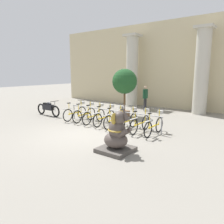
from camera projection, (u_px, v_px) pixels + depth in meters
The scene contains 17 objects.
ground_plane at pixel (83, 135), 8.97m from camera, with size 60.00×60.00×0.00m, color gray.
building_facade at pixel (170, 65), 15.14m from camera, with size 20.00×0.20×6.00m.
column_left at pixel (132, 71), 15.89m from camera, with size 1.05×1.05×5.16m.
column_right at pixel (202, 71), 12.98m from camera, with size 1.05×1.05×5.16m.
bike_rack at pixel (111, 113), 10.39m from camera, with size 5.26×0.05×0.77m.
bicycle_0 at pixel (76, 112), 11.72m from camera, with size 0.48×1.67×1.03m.
bicycle_1 at pixel (85, 114), 11.35m from camera, with size 0.48×1.67×1.03m.
bicycle_2 at pixel (94, 115), 10.95m from camera, with size 0.48×1.67×1.03m.
bicycle_3 at pixel (105, 117), 10.57m from camera, with size 0.48×1.67×1.03m.
bicycle_4 at pixel (115, 119), 10.13m from camera, with size 0.48×1.67×1.03m.
bicycle_5 at pixel (128, 121), 9.77m from camera, with size 0.48×1.67×1.03m.
bicycle_6 at pixel (140, 123), 9.35m from camera, with size 0.48×1.67×1.03m.
bicycle_7 at pixel (154, 125), 8.93m from camera, with size 0.48×1.67×1.03m.
elephant_statue at pixel (117, 136), 7.00m from camera, with size 1.04×1.04×1.59m.
motorcycle at pixel (48, 108), 12.79m from camera, with size 2.03×0.55×0.93m.
person_pedestrian at pixel (145, 96), 14.45m from camera, with size 0.22×0.47×1.65m.
potted_tree at pixel (125, 83), 12.46m from camera, with size 1.42×1.42×2.72m.
Camera 1 is at (6.18, -6.15, 2.57)m, focal length 35.00 mm.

